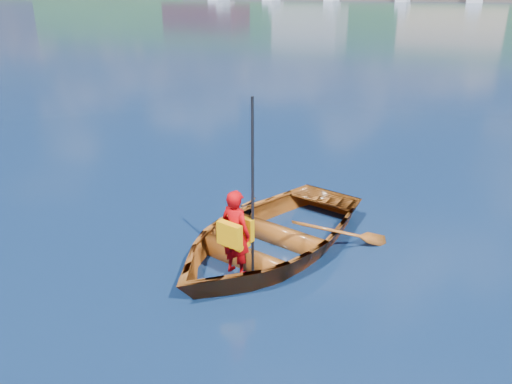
{
  "coord_description": "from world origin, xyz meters",
  "views": [
    {
      "loc": [
        3.35,
        -6.64,
        3.51
      ],
      "look_at": [
        0.81,
        -0.72,
        0.86
      ],
      "focal_mm": 35.0,
      "sensor_mm": 36.0,
      "label": 1
    }
  ],
  "objects": [
    {
      "name": "ground",
      "position": [
        0.0,
        0.0,
        0.0
      ],
      "size": [
        600.0,
        600.0,
        0.0
      ],
      "color": "#142C3E",
      "rests_on": "ground"
    },
    {
      "name": "rowboat",
      "position": [
        1.01,
        -0.72,
        0.23
      ],
      "size": [
        3.45,
        4.21,
        0.76
      ],
      "color": "brown",
      "rests_on": "ground"
    },
    {
      "name": "child_paddler",
      "position": [
        0.93,
        -1.63,
        0.68
      ],
      "size": [
        0.47,
        0.4,
        2.28
      ],
      "color": "#B20308",
      "rests_on": "ground"
    },
    {
      "name": "dock",
      "position": [
        -8.01,
        148.0,
        0.4
      ],
      "size": [
        160.03,
        5.37,
        0.8
      ],
      "color": "#4F443A",
      "rests_on": "ground"
    }
  ]
}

